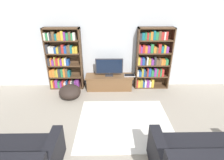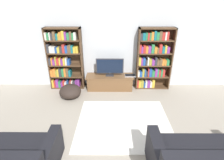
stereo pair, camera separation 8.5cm
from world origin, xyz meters
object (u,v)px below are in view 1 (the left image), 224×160
Objects in this scene: bookshelf_left at (63,60)px; tv_stand at (109,82)px; bookshelf_right at (152,59)px; beanbag_ottoman at (70,92)px; television at (109,67)px; laptop at (129,75)px.

bookshelf_left is 1.28× the size of tv_stand.
tv_stand is at bearing -174.62° from bookshelf_right.
beanbag_ottoman is at bearing -164.31° from bookshelf_right.
bookshelf_left reaches higher than television.
bookshelf_left is at bearing 176.04° from laptop.
laptop is at bearing -1.27° from television.
television is (-1.31, -0.13, -0.21)m from bookshelf_right.
laptop reaches higher than beanbag_ottoman.
television is at bearing -174.52° from bookshelf_right.
television is 2.56× the size of laptop.
bookshelf_left is 5.78× the size of laptop.
beanbag_ottoman is at bearing -153.56° from tv_stand.
bookshelf_left is at bearing 174.93° from tv_stand.
laptop is 1.86m from beanbag_ottoman.
bookshelf_right is at bearing 15.69° from beanbag_ottoman.
tv_stand is 1.76× the size of television.
laptop reaches higher than tv_stand.
bookshelf_left reaches higher than beanbag_ottoman.
tv_stand is at bearing 178.53° from laptop.
laptop is (2.02, -0.14, -0.47)m from bookshelf_left.
beanbag_ottoman is (-1.13, -0.56, -0.55)m from television.
bookshelf_right is 2.65m from beanbag_ottoman.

